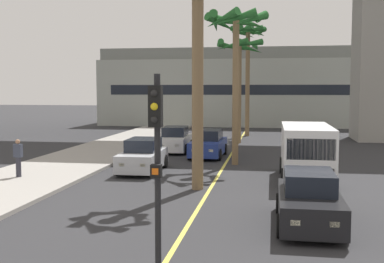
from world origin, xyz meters
The scene contains 13 objects.
lane_stripe_center centered at (0.00, 24.00, 0.00)m, with size 0.14×56.00×0.01m, color #DBCC4C.
pier_building_backdrop centered at (0.00, 52.88, 4.01)m, with size 31.77×8.04×8.14m.
car_queue_front centered at (-3.65, 21.96, 0.72)m, with size 1.93×4.15×1.56m.
car_queue_second centered at (-1.22, 27.38, 0.72)m, with size 1.92×4.15×1.56m.
car_queue_third centered at (3.43, 13.82, 0.72)m, with size 1.85×4.11×1.56m.
car_queue_fourth centered at (-3.58, 29.36, 0.72)m, with size 1.94×4.15×1.56m.
delivery_van centered at (3.83, 20.85, 1.29)m, with size 2.17×5.25×2.36m.
traffic_light_median_near centered at (0.22, 8.56, 2.71)m, with size 0.24×0.37×4.20m.
palm_tree_near_median centered at (-0.49, 18.32, 6.65)m, with size 2.67×2.67×8.69m.
palm_tree_mid_median centered at (0.42, 40.26, 7.59)m, with size 3.07×3.04×9.12m.
palm_tree_far_median centered at (0.51, 24.75, 6.65)m, with size 3.36×3.36×7.92m.
palm_tree_farthest_median centered at (0.08, 34.82, 6.24)m, with size 3.50×3.65×7.49m.
pedestrian_near_crosswalk centered at (-8.35, 18.93, 1.00)m, with size 0.34×0.22×1.62m.
Camera 1 is at (2.31, -0.20, 3.92)m, focal length 45.40 mm.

